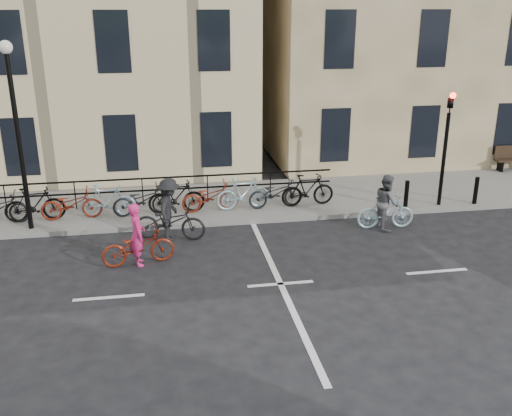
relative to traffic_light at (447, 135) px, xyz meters
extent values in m
plane|color=black|center=(-6.20, -4.34, -2.45)|extent=(120.00, 120.00, 0.00)
cube|color=slate|center=(-10.20, 1.66, -2.38)|extent=(46.00, 4.00, 0.15)
cube|color=#96855B|center=(2.80, 8.66, 3.70)|extent=(14.00, 10.00, 12.00)
cylinder|color=black|center=(0.00, 0.01, -0.80)|extent=(0.12, 0.12, 3.00)
imported|color=black|center=(0.00, 0.01, 1.15)|extent=(0.15, 0.18, 0.90)
sphere|color=#FF0C05|center=(0.00, -0.11, 1.25)|extent=(0.18, 0.18, 0.18)
cylinder|color=black|center=(-12.70, 0.06, 0.20)|extent=(0.14, 0.14, 5.00)
sphere|color=silver|center=(-12.70, 0.06, 2.80)|extent=(0.36, 0.36, 0.36)
cylinder|color=black|center=(-1.20, -0.09, -1.85)|extent=(0.14, 0.14, 0.90)
cylinder|color=black|center=(1.20, -0.09, -1.85)|extent=(0.14, 0.14, 0.90)
cube|color=black|center=(4.20, 3.31, -2.10)|extent=(0.06, 0.38, 0.40)
cube|color=black|center=(-8.97, 1.56, -1.83)|extent=(11.45, 0.04, 0.95)
imported|color=black|center=(-12.65, 0.66, -1.78)|extent=(1.75, 0.49, 1.05)
imported|color=maroon|center=(-11.60, 0.66, -1.83)|extent=(1.80, 0.63, 0.95)
imported|color=#93B7C1|center=(-10.55, 0.66, -1.78)|extent=(1.75, 0.49, 1.05)
imported|color=black|center=(-9.50, 0.66, -1.83)|extent=(1.80, 0.63, 0.95)
imported|color=black|center=(-8.45, 0.66, -1.78)|extent=(1.75, 0.49, 1.05)
imported|color=maroon|center=(-7.40, 0.66, -1.83)|extent=(1.80, 0.63, 0.95)
imported|color=#93B7C1|center=(-6.35, 0.66, -1.78)|extent=(1.75, 0.49, 1.05)
imported|color=black|center=(-5.30, 0.66, -1.83)|extent=(1.80, 0.63, 0.95)
imported|color=black|center=(-4.25, 0.66, -1.78)|extent=(1.75, 0.49, 1.05)
imported|color=maroon|center=(-9.55, -2.62, -1.97)|extent=(1.93, 0.95, 0.97)
imported|color=#D4256C|center=(-9.55, -2.62, -1.63)|extent=(0.49, 0.66, 1.64)
imported|color=#93B7C1|center=(-2.39, -1.32, -1.94)|extent=(1.74, 0.59, 1.03)
imported|color=#4F4F53|center=(-2.39, -1.32, -1.63)|extent=(0.68, 0.84, 1.65)
imported|color=black|center=(-8.70, -1.08, -1.93)|extent=(2.12, 1.19, 1.06)
imported|color=black|center=(-8.70, -1.08, -1.56)|extent=(0.94, 1.29, 1.79)
camera|label=1|loc=(-8.83, -16.28, 3.84)|focal=40.00mm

